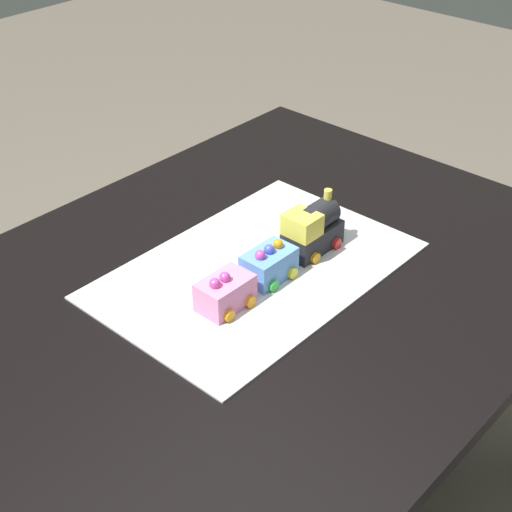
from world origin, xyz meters
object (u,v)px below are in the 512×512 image
object	(u,v)px
dining_table	(241,334)
cake_car_tanker_bubblegum	(225,293)
cake_car_caboose_sky_blue	(269,264)
cake_locomotive	(312,229)

from	to	relation	value
dining_table	cake_car_tanker_bubblegum	size ratio (longest dim) A/B	14.00
cake_car_caboose_sky_blue	cake_car_tanker_bubblegum	world-z (taller)	same
cake_car_caboose_sky_blue	cake_locomotive	bearing A→B (deg)	-180.00
cake_locomotive	cake_car_caboose_sky_blue	xyz separation A→B (m)	(0.13, 0.00, -0.02)
cake_car_caboose_sky_blue	cake_car_tanker_bubblegum	distance (m)	0.12
dining_table	cake_car_caboose_sky_blue	xyz separation A→B (m)	(-0.06, 0.02, 0.14)
dining_table	cake_car_tanker_bubblegum	distance (m)	0.15
cake_locomotive	cake_car_caboose_sky_blue	distance (m)	0.13
cake_car_tanker_bubblegum	cake_locomotive	bearing A→B (deg)	-180.00
cake_locomotive	cake_car_caboose_sky_blue	bearing A→B (deg)	0.00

